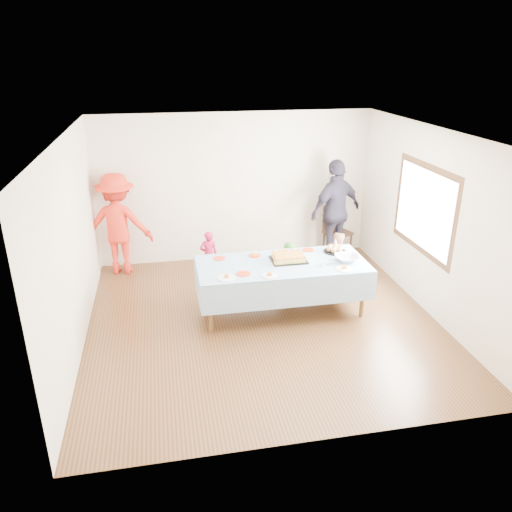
% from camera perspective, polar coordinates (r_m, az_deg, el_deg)
% --- Properties ---
extents(ground, '(5.00, 5.00, 0.00)m').
position_cam_1_polar(ground, '(7.40, 0.76, -7.34)').
color(ground, '#462D14').
rests_on(ground, ground).
extents(room_walls, '(5.04, 5.04, 2.72)m').
position_cam_1_polar(room_walls, '(6.71, 1.28, 5.96)').
color(room_walls, beige).
rests_on(room_walls, ground).
extents(party_table, '(2.50, 1.10, 0.78)m').
position_cam_1_polar(party_table, '(7.35, 3.00, -1.22)').
color(party_table, brown).
rests_on(party_table, ground).
extents(birthday_cake, '(0.53, 0.40, 0.09)m').
position_cam_1_polar(birthday_cake, '(7.42, 3.74, -0.19)').
color(birthday_cake, black).
rests_on(birthday_cake, party_table).
extents(rolls_tray, '(0.34, 0.34, 0.10)m').
position_cam_1_polar(rolls_tray, '(7.81, 9.00, 0.76)').
color(rolls_tray, black).
rests_on(rolls_tray, party_table).
extents(punch_bowl, '(0.35, 0.35, 0.09)m').
position_cam_1_polar(punch_bowl, '(7.51, 10.35, -0.25)').
color(punch_bowl, silver).
rests_on(punch_bowl, party_table).
extents(party_hat, '(0.11, 0.11, 0.18)m').
position_cam_1_polar(party_hat, '(7.92, 9.05, 1.43)').
color(party_hat, silver).
rests_on(party_hat, party_table).
extents(fork_pile, '(0.24, 0.18, 0.07)m').
position_cam_1_polar(fork_pile, '(7.34, 8.15, -0.74)').
color(fork_pile, white).
rests_on(fork_pile, party_table).
extents(plate_red_far_a, '(0.18, 0.18, 0.01)m').
position_cam_1_polar(plate_red_far_a, '(7.50, -4.20, -0.26)').
color(plate_red_far_a, red).
rests_on(plate_red_far_a, party_table).
extents(plate_red_far_b, '(0.18, 0.18, 0.01)m').
position_cam_1_polar(plate_red_far_b, '(7.58, -0.16, 0.06)').
color(plate_red_far_b, red).
rests_on(plate_red_far_b, party_table).
extents(plate_red_far_c, '(0.17, 0.17, 0.01)m').
position_cam_1_polar(plate_red_far_c, '(7.72, 3.32, 0.44)').
color(plate_red_far_c, red).
rests_on(plate_red_far_c, party_table).
extents(plate_red_far_d, '(0.18, 0.18, 0.01)m').
position_cam_1_polar(plate_red_far_d, '(7.83, 5.98, 0.69)').
color(plate_red_far_d, red).
rests_on(plate_red_far_d, party_table).
extents(plate_red_near, '(0.20, 0.20, 0.01)m').
position_cam_1_polar(plate_red_near, '(6.97, -1.45, -2.03)').
color(plate_red_near, red).
rests_on(plate_red_near, party_table).
extents(plate_white_left, '(0.25, 0.25, 0.01)m').
position_cam_1_polar(plate_white_left, '(6.86, -3.39, -2.50)').
color(plate_white_left, white).
rests_on(plate_white_left, party_table).
extents(plate_white_mid, '(0.21, 0.21, 0.01)m').
position_cam_1_polar(plate_white_mid, '(6.91, 1.53, -2.27)').
color(plate_white_mid, white).
rests_on(plate_white_mid, party_table).
extents(plate_white_right, '(0.23, 0.23, 0.01)m').
position_cam_1_polar(plate_white_right, '(7.23, 10.04, -1.46)').
color(plate_white_right, white).
rests_on(plate_white_right, party_table).
extents(dining_chair, '(0.56, 0.56, 0.98)m').
position_cam_1_polar(dining_chair, '(9.66, 9.03, 3.28)').
color(dining_chair, black).
rests_on(dining_chair, ground).
extents(toddler_left, '(0.33, 0.23, 0.85)m').
position_cam_1_polar(toddler_left, '(8.59, -5.43, 0.13)').
color(toddler_left, '#B71647').
rests_on(toddler_left, ground).
extents(toddler_mid, '(0.41, 0.28, 0.82)m').
position_cam_1_polar(toddler_mid, '(8.16, 3.83, -1.17)').
color(toddler_mid, '#317527').
rests_on(toddler_mid, ground).
extents(toddler_right, '(0.56, 0.50, 0.95)m').
position_cam_1_polar(toddler_right, '(8.32, 9.12, -0.44)').
color(toddler_right, '#B27653').
rests_on(toddler_right, ground).
extents(adult_left, '(1.26, 0.87, 1.78)m').
position_cam_1_polar(adult_left, '(8.96, -15.46, 3.53)').
color(adult_left, red).
rests_on(adult_left, ground).
extents(adult_right, '(1.21, 0.87, 1.90)m').
position_cam_1_polar(adult_right, '(9.27, 9.08, 5.09)').
color(adult_right, '#2D2A3A').
rests_on(adult_right, ground).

